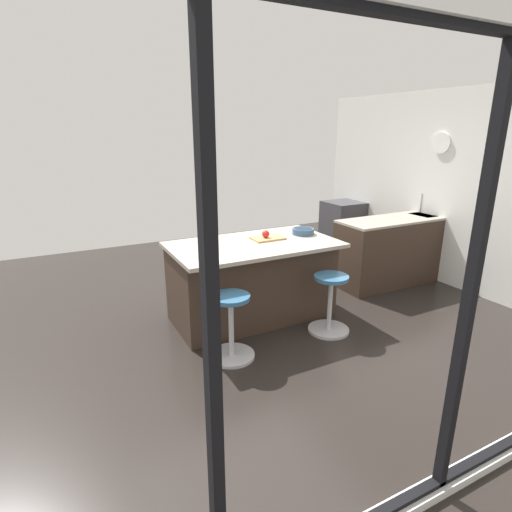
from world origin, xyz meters
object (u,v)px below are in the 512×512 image
(oven_range, at_px, (343,227))
(kitchen_island, at_px, (252,280))
(stool_by_window, at_px, (330,305))
(cutting_board, at_px, (268,238))
(apple_red, at_px, (266,234))
(fruit_bowl, at_px, (303,231))
(stool_middle, at_px, (231,329))

(oven_range, height_order, kitchen_island, kitchen_island)
(stool_by_window, xyz_separation_m, cutting_board, (0.36, -0.73, 0.61))
(oven_range, distance_m, kitchen_island, 3.09)
(kitchen_island, relative_size, apple_red, 21.69)
(cutting_board, bearing_deg, oven_range, -146.09)
(stool_by_window, height_order, apple_red, apple_red)
(kitchen_island, xyz_separation_m, cutting_board, (-0.21, -0.03, 0.45))
(oven_range, distance_m, apple_red, 2.96)
(kitchen_island, distance_m, fruit_bowl, 0.85)
(kitchen_island, distance_m, apple_red, 0.54)
(oven_range, xyz_separation_m, cutting_board, (2.40, 1.61, 0.47))
(stool_by_window, bearing_deg, kitchen_island, -50.58)
(kitchen_island, bearing_deg, stool_middle, 50.58)
(stool_middle, distance_m, apple_red, 1.24)
(cutting_board, bearing_deg, fruit_bowl, -179.81)
(oven_range, distance_m, cutting_board, 2.93)
(cutting_board, relative_size, apple_red, 4.30)
(kitchen_island, height_order, stool_middle, kitchen_island)
(cutting_board, distance_m, apple_red, 0.06)
(oven_range, relative_size, fruit_bowl, 3.49)
(oven_range, distance_m, fruit_bowl, 2.55)
(kitchen_island, xyz_separation_m, stool_middle, (0.57, 0.69, -0.16))
(apple_red, bearing_deg, stool_middle, 43.61)
(apple_red, bearing_deg, cutting_board, -172.89)
(oven_range, bearing_deg, apple_red, 33.66)
(stool_middle, distance_m, fruit_bowl, 1.59)
(cutting_board, height_order, apple_red, apple_red)
(stool_middle, distance_m, cutting_board, 1.23)
(stool_middle, bearing_deg, cutting_board, -137.30)
(kitchen_island, height_order, fruit_bowl, fruit_bowl)
(stool_by_window, height_order, stool_middle, same)
(kitchen_island, xyz_separation_m, fruit_bowl, (-0.69, -0.03, 0.48))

